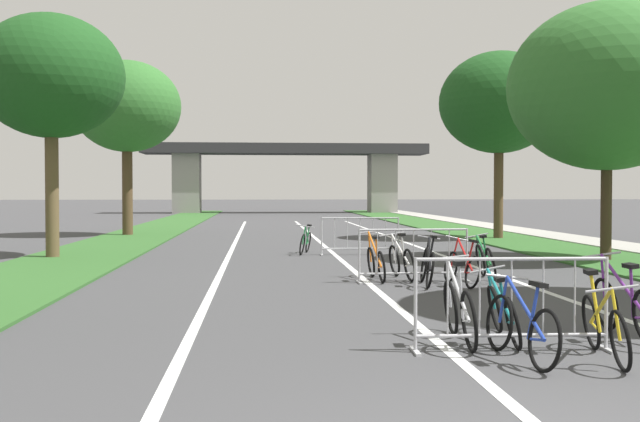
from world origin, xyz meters
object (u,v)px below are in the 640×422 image
(bicycle_blue_1, at_px, (521,327))
(bicycle_black_3, at_px, (427,266))
(bicycle_yellow_2, at_px, (604,326))
(crowd_barrier_third, at_px, (360,236))
(bicycle_orange_4, at_px, (376,262))
(bicycle_red_8, at_px, (462,267))
(bicycle_silver_7, at_px, (459,310))
(tree_left_cypress_far, at_px, (51,77))
(crowd_barrier_nearest, at_px, (511,305))
(bicycle_white_5, at_px, (401,261))
(bicycle_teal_9, at_px, (503,312))
(crowd_barrier_second, at_px, (414,256))
(bicycle_green_10, at_px, (306,242))
(tree_right_pine_near, at_px, (499,103))
(bicycle_purple_6, at_px, (625,307))
(tree_right_pine_far, at_px, (607,87))
(tree_left_oak_near, at_px, (127,107))
(bicycle_green_0, at_px, (485,261))

(bicycle_blue_1, height_order, bicycle_black_3, bicycle_black_3)
(bicycle_yellow_2, bearing_deg, crowd_barrier_third, -76.60)
(bicycle_orange_4, distance_m, bicycle_red_8, 1.79)
(bicycle_blue_1, relative_size, bicycle_silver_7, 0.98)
(tree_left_cypress_far, relative_size, bicycle_orange_4, 3.84)
(crowd_barrier_nearest, bearing_deg, bicycle_black_3, 86.31)
(bicycle_white_5, bearing_deg, crowd_barrier_nearest, -97.02)
(bicycle_orange_4, bearing_deg, bicycle_teal_9, -87.22)
(tree_left_cypress_far, distance_m, bicycle_silver_7, 14.60)
(crowd_barrier_second, xyz_separation_m, bicycle_green_10, (-1.70, 6.69, -0.17))
(tree_right_pine_near, relative_size, bicycle_green_10, 4.50)
(bicycle_purple_6, bearing_deg, bicycle_blue_1, -146.84)
(bicycle_white_5, distance_m, bicycle_purple_6, 6.38)
(tree_right_pine_far, distance_m, bicycle_blue_1, 12.81)
(bicycle_white_5, relative_size, bicycle_silver_7, 0.99)
(bicycle_teal_9, bearing_deg, crowd_barrier_nearest, -91.82)
(tree_left_oak_near, distance_m, bicycle_teal_9, 23.36)
(bicycle_silver_7, height_order, bicycle_teal_9, bicycle_silver_7)
(bicycle_purple_6, xyz_separation_m, bicycle_silver_7, (-2.07, -0.10, 0.01))
(crowd_barrier_second, distance_m, bicycle_red_8, 1.01)
(tree_left_cypress_far, bearing_deg, bicycle_green_10, 7.48)
(bicycle_yellow_2, bearing_deg, bicycle_red_8, -81.94)
(tree_right_pine_far, relative_size, bicycle_green_0, 3.92)
(bicycle_purple_6, bearing_deg, bicycle_teal_9, -177.44)
(tree_left_cypress_far, height_order, crowd_barrier_nearest, tree_left_cypress_far)
(bicycle_yellow_2, bearing_deg, tree_right_pine_near, -95.32)
(crowd_barrier_nearest, distance_m, bicycle_silver_7, 0.68)
(bicycle_yellow_2, xyz_separation_m, bicycle_black_3, (-0.46, 6.23, 0.02))
(crowd_barrier_nearest, bearing_deg, bicycle_green_10, 96.58)
(bicycle_orange_4, bearing_deg, bicycle_black_3, -49.65)
(bicycle_black_3, distance_m, bicycle_silver_7, 5.32)
(crowd_barrier_second, bearing_deg, bicycle_black_3, -71.59)
(bicycle_orange_4, height_order, bicycle_teal_9, bicycle_orange_4)
(bicycle_green_0, distance_m, bicycle_blue_1, 7.27)
(crowd_barrier_nearest, bearing_deg, tree_left_cypress_far, 124.40)
(bicycle_blue_1, xyz_separation_m, bicycle_red_8, (1.06, 6.10, -0.01))
(bicycle_red_8, relative_size, bicycle_green_10, 1.09)
(crowd_barrier_third, distance_m, bicycle_white_5, 5.68)
(tree_left_oak_near, relative_size, bicycle_green_10, 4.51)
(bicycle_orange_4, relative_size, bicycle_teal_9, 1.01)
(crowd_barrier_nearest, bearing_deg, crowd_barrier_second, 88.11)
(crowd_barrier_third, distance_m, bicycle_red_8, 6.90)
(tree_left_oak_near, bearing_deg, tree_right_pine_far, -40.24)
(bicycle_white_5, xyz_separation_m, bicycle_purple_6, (1.53, -6.20, 0.01))
(tree_right_pine_far, xyz_separation_m, bicycle_blue_1, (-6.01, -10.56, -4.05))
(bicycle_yellow_2, height_order, bicycle_white_5, bicycle_white_5)
(tree_right_pine_near, relative_size, crowd_barrier_third, 3.12)
(crowd_barrier_nearest, relative_size, crowd_barrier_third, 1.00)
(tree_right_pine_near, xyz_separation_m, crowd_barrier_nearest, (-6.03, -18.80, -4.51))
(tree_right_pine_far, bearing_deg, bicycle_orange_4, -151.74)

